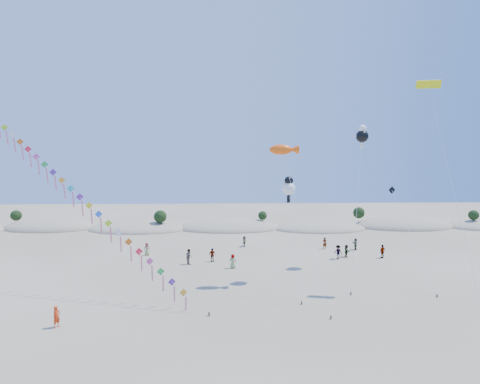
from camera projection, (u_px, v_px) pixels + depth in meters
name	position (u px, v px, depth m)	size (l,w,h in m)	color
ground	(234.00, 355.00, 26.95)	(160.00, 160.00, 0.00)	gray
dune_ridge	(235.00, 228.00, 71.87)	(145.30, 11.49, 5.57)	tan
kite_train	(67.00, 186.00, 39.23)	(26.94, 14.03, 20.23)	#3F2D1E
fish_kite	(284.00, 150.00, 41.43)	(4.12, 10.78, 14.41)	#3F2D1E
cartoon_kite_low	(289.00, 187.00, 42.41)	(1.40, 8.32, 11.08)	#3F2D1E
cartoon_kite_high	(362.00, 135.00, 48.08)	(5.52, 12.05, 16.89)	#3F2D1E
parafoil_kite	(429.00, 88.00, 39.32)	(2.56, 8.84, 20.68)	#3F2D1E
dark_kite	(404.00, 218.00, 43.57)	(1.21, 9.60, 9.72)	#3F2D1E
flyer_foreground	(57.00, 317.00, 31.17)	(0.62, 0.41, 1.70)	red
beachgoers	(284.00, 250.00, 52.27)	(31.66, 11.86, 1.85)	slate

